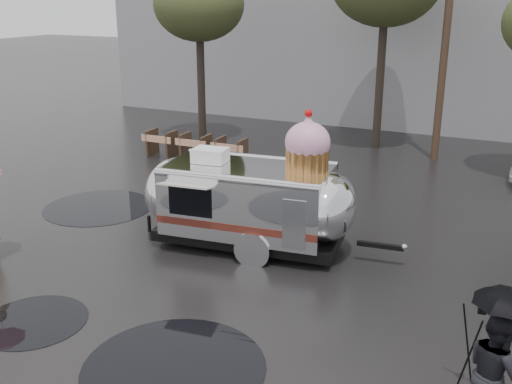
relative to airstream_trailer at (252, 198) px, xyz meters
The scene contains 9 objects.
ground 3.94m from the airstream_trailer, 86.38° to the right, with size 120.00×120.00×0.00m, color black.
puddles 3.72m from the airstream_trailer, 128.79° to the right, with size 9.46×8.92×0.01m.
utility_pole 11.15m from the airstream_trailer, 75.08° to the left, with size 1.60×0.28×9.00m.
tree_left 12.23m from the airstream_trailer, 126.12° to the left, with size 3.64×3.64×6.95m.
barricade_row 8.22m from the airstream_trailer, 130.44° to the left, with size 4.30×0.80×1.00m.
airstream_trailer is the anchor object (origin of this frame).
person_right 7.45m from the airstream_trailer, 37.08° to the right, with size 0.92×0.51×1.91m, color black.
umbrella_black 7.47m from the airstream_trailer, 37.08° to the right, with size 1.10×1.10×2.30m.
tripod 6.75m from the airstream_trailer, 33.38° to the right, with size 0.59×0.63×1.54m.
Camera 1 is at (5.70, -8.65, 6.04)m, focal length 42.00 mm.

